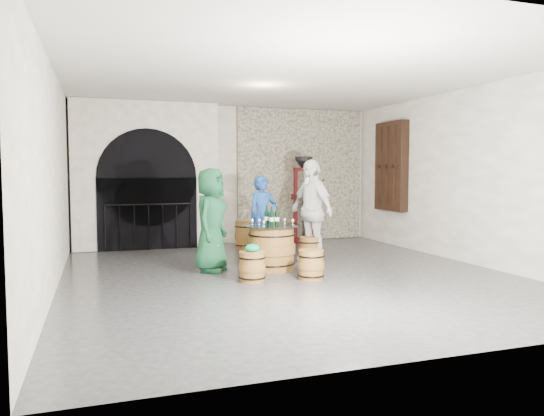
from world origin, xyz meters
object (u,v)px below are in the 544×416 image
object	(u,v)px
barrel_stool_right	(310,249)
barrel_stool_near_right	(311,265)
barrel_stool_far	(263,247)
side_barrel	(245,235)
wine_bottle_left	(272,218)
barrel_table	(272,247)
barrel_stool_left	(211,258)
wine_bottle_right	(267,217)
barrel_stool_near_left	(252,267)
wine_bottle_center	(277,217)
person_green	(211,220)
person_blue	(263,218)
corking_press	(304,193)
person_white	(311,211)

from	to	relation	value
barrel_stool_right	barrel_stool_near_right	xyz separation A→B (m)	(-0.60, -1.48, 0.00)
barrel_stool_far	side_barrel	bearing A→B (deg)	88.22
wine_bottle_left	barrel_table	bearing A→B (deg)	78.19
barrel_stool_left	barrel_stool_right	world-z (taller)	same
barrel_stool_far	wine_bottle_right	xyz separation A→B (m)	(-0.21, -0.88, 0.67)
barrel_stool_near_left	wine_bottle_center	distance (m)	1.26
person_green	person_blue	world-z (taller)	person_green
corking_press	person_blue	bearing A→B (deg)	-135.11
barrel_stool_left	person_blue	world-z (taller)	person_blue
person_blue	wine_bottle_center	world-z (taller)	person_blue
wine_bottle_left	wine_bottle_right	world-z (taller)	same
barrel_stool_right	person_green	bearing A→B (deg)	-170.25
barrel_stool_far	person_blue	xyz separation A→B (m)	(0.00, 0.01, 0.57)
barrel_stool_far	person_blue	bearing A→B (deg)	80.60
barrel_stool_left	barrel_stool_far	xyz separation A→B (m)	(1.20, 0.86, 0.00)
barrel_stool_near_right	corking_press	xyz separation A→B (m)	(1.48, 3.94, 0.95)
barrel_stool_near_left	wine_bottle_right	xyz separation A→B (m)	(0.56, 1.00, 0.67)
barrel_stool_right	person_white	world-z (taller)	person_white
wine_bottle_center	corking_press	bearing A→B (deg)	60.21
barrel_table	person_green	size ratio (longest dim) A/B	0.57
barrel_stool_far	wine_bottle_center	size ratio (longest dim) A/B	1.43
barrel_table	barrel_stool_near_right	xyz separation A→B (m)	(0.32, -0.99, -0.15)
barrel_stool_left	person_green	world-z (taller)	person_green
side_barrel	corking_press	size ratio (longest dim) A/B	0.30
barrel_table	barrel_stool_near_left	bearing A→B (deg)	-125.07
person_green	wine_bottle_right	size ratio (longest dim) A/B	5.35
barrel_stool_right	side_barrel	bearing A→B (deg)	109.60
person_white	wine_bottle_left	xyz separation A→B (m)	(-0.96, -0.54, -0.05)
person_green	wine_bottle_right	world-z (taller)	person_green
barrel_stool_right	barrel_stool_near_right	size ratio (longest dim) A/B	1.00
barrel_stool_near_left	person_white	bearing A→B (deg)	41.33
barrel_stool_near_right	wine_bottle_center	world-z (taller)	wine_bottle_center
wine_bottle_right	side_barrel	bearing A→B (deg)	83.78
person_green	wine_bottle_right	xyz separation A→B (m)	(0.98, -0.01, 0.03)
person_blue	side_barrel	world-z (taller)	person_blue
person_green	side_barrel	world-z (taller)	person_green
barrel_stool_left	barrel_stool_near_right	bearing A→B (deg)	-40.57
barrel_stool_left	wine_bottle_left	distance (m)	1.23
side_barrel	person_white	bearing A→B (deg)	-69.21
wine_bottle_right	side_barrel	world-z (taller)	wine_bottle_right
person_green	barrel_stool_near_right	bearing A→B (deg)	-99.52
side_barrel	wine_bottle_right	bearing A→B (deg)	-96.22
barrel_stool_right	wine_bottle_right	distance (m)	1.21
barrel_stool_near_right	corking_press	distance (m)	4.32
barrel_stool_left	barrel_stool_far	bearing A→B (deg)	35.84
barrel_stool_near_left	wine_bottle_center	world-z (taller)	wine_bottle_center
person_white	wine_bottle_center	bearing A→B (deg)	-73.09
barrel_stool_near_right	barrel_stool_right	bearing A→B (deg)	68.04
wine_bottle_center	person_blue	bearing A→B (deg)	85.53
barrel_stool_far	wine_bottle_left	distance (m)	1.26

